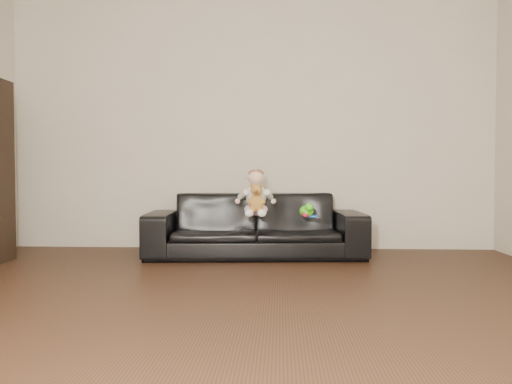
# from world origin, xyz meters

# --- Properties ---
(floor) EXTENTS (5.50, 5.50, 0.00)m
(floor) POSITION_xyz_m (0.00, 0.00, 0.00)
(floor) COLOR #341F12
(floor) RESTS_ON ground
(wall_back) EXTENTS (5.00, 0.00, 5.00)m
(wall_back) POSITION_xyz_m (0.00, 2.75, 1.30)
(wall_back) COLOR beige
(wall_back) RESTS_ON ground
(sofa) EXTENTS (2.07, 0.92, 0.59)m
(sofa) POSITION_xyz_m (0.08, 2.25, 0.30)
(sofa) COLOR black
(sofa) RESTS_ON floor
(baby) EXTENTS (0.31, 0.38, 0.44)m
(baby) POSITION_xyz_m (0.09, 2.14, 0.58)
(baby) COLOR silver
(baby) RESTS_ON sofa
(teddy_bear) EXTENTS (0.14, 0.14, 0.25)m
(teddy_bear) POSITION_xyz_m (0.10, 2.01, 0.56)
(teddy_bear) COLOR #AA7430
(teddy_bear) RESTS_ON sofa
(toy_green) EXTENTS (0.18, 0.19, 0.11)m
(toy_green) POSITION_xyz_m (0.55, 2.03, 0.44)
(toy_green) COLOR #46D018
(toy_green) RESTS_ON sofa
(toy_rattle) EXTENTS (0.08, 0.08, 0.07)m
(toy_rattle) POSITION_xyz_m (0.54, 1.99, 0.42)
(toy_rattle) COLOR red
(toy_rattle) RESTS_ON sofa
(toy_blue_disc) EXTENTS (0.11, 0.11, 0.01)m
(toy_blue_disc) POSITION_xyz_m (0.61, 2.05, 0.40)
(toy_blue_disc) COLOR blue
(toy_blue_disc) RESTS_ON sofa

